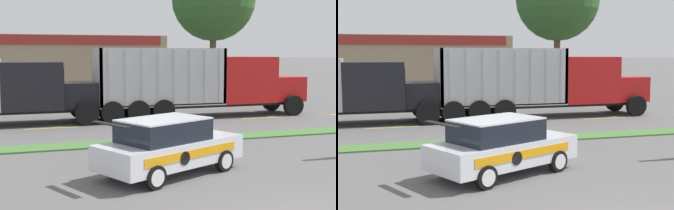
{
  "view_description": "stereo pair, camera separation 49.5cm",
  "coord_description": "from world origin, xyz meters",
  "views": [
    {
      "loc": [
        -5.24,
        -7.05,
        3.4
      ],
      "look_at": [
        0.24,
        9.89,
        1.42
      ],
      "focal_mm": 50.0,
      "sensor_mm": 36.0,
      "label": 1
    },
    {
      "loc": [
        -4.76,
        -7.2,
        3.4
      ],
      "look_at": [
        0.24,
        9.89,
        1.42
      ],
      "focal_mm": 50.0,
      "sensor_mm": 36.0,
      "label": 2
    }
  ],
  "objects": [
    {
      "name": "grass_verge",
      "position": [
        0.0,
        9.95,
        0.03
      ],
      "size": [
        120.0,
        1.26,
        0.06
      ],
      "primitive_type": "cube",
      "color": "#477538",
      "rests_on": "ground_plane"
    },
    {
      "name": "dump_truck_lead",
      "position": [
        -5.57,
        16.11,
        1.57
      ],
      "size": [
        10.76,
        2.8,
        3.14
      ],
      "color": "black",
      "rests_on": "ground_plane"
    },
    {
      "name": "centre_line_5",
      "position": [
        6.98,
        14.58,
        0.0
      ],
      "size": [
        2.4,
        0.14,
        0.01
      ],
      "primitive_type": "cube",
      "color": "yellow",
      "rests_on": "ground_plane"
    },
    {
      "name": "centre_line_4",
      "position": [
        1.58,
        14.58,
        0.0
      ],
      "size": [
        2.4,
        0.14,
        0.01
      ],
      "primitive_type": "cube",
      "color": "yellow",
      "rests_on": "ground_plane"
    },
    {
      "name": "store_building_backdrop",
      "position": [
        -5.16,
        39.44,
        2.48
      ],
      "size": [
        25.88,
        12.1,
        4.95
      ],
      "color": "#9E896B",
      "rests_on": "ground_plane"
    },
    {
      "name": "centre_line_3",
      "position": [
        -3.82,
        14.58,
        0.0
      ],
      "size": [
        2.4,
        0.14,
        0.01
      ],
      "primitive_type": "cube",
      "color": "yellow",
      "rests_on": "ground_plane"
    },
    {
      "name": "rally_car",
      "position": [
        -1.26,
        5.2,
        0.83
      ],
      "size": [
        4.64,
        3.44,
        1.64
      ],
      "color": "silver",
      "rests_on": "ground_plane"
    },
    {
      "name": "dump_truck_mid",
      "position": [
        5.19,
        16.06,
        1.69
      ],
      "size": [
        11.61,
        2.63,
        3.64
      ],
      "color": "black",
      "rests_on": "ground_plane"
    }
  ]
}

